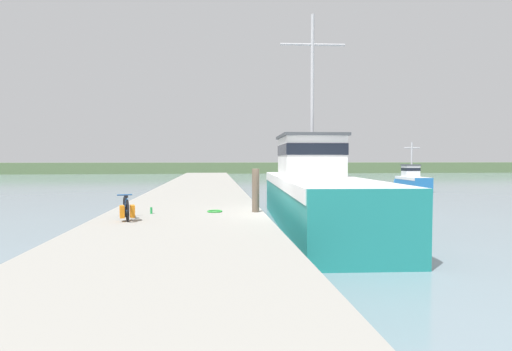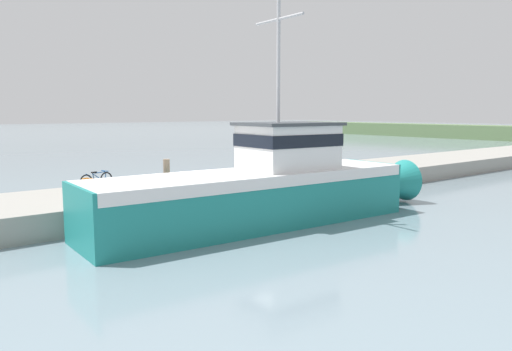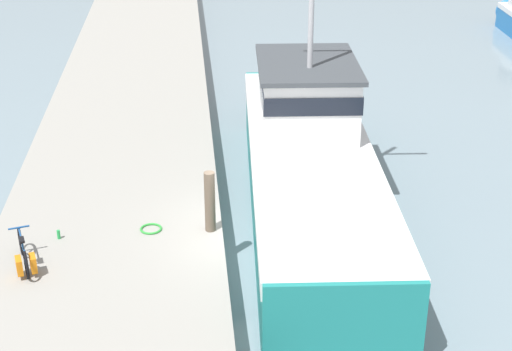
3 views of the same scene
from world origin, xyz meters
name	(u,v)px [view 3 (image 3 of 3)]	position (x,y,z in m)	size (l,w,h in m)	color
ground_plane	(259,265)	(0.00, 0.00, 0.00)	(320.00, 320.00, 0.00)	gray
dock_pier	(109,254)	(-3.45, 0.00, 0.46)	(5.24, 80.00, 0.93)	gray
fishing_boat_main	(308,157)	(1.60, 2.97, 1.40)	(3.78, 15.07, 8.72)	teal
bicycle_touring	(24,256)	(-5.04, -1.24, 1.25)	(0.71, 1.61, 0.70)	black
mooring_post	(210,202)	(-1.10, 0.10, 1.66)	(0.24, 0.24, 1.45)	brown
hose_coil	(151,229)	(-2.47, 0.23, 0.95)	(0.51, 0.51, 0.05)	green
water_bottle_on_curb	(59,235)	(-4.52, 0.01, 1.04)	(0.07, 0.07, 0.21)	green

